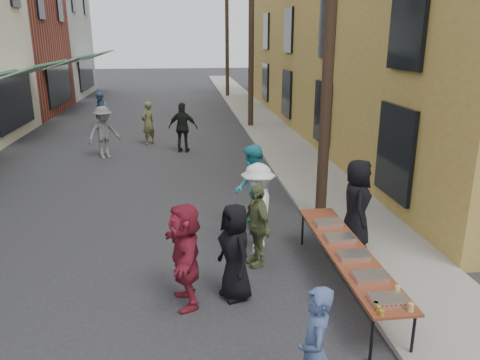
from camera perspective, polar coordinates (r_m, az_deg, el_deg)
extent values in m
plane|color=#28282B|center=(8.47, -13.83, -13.33)|extent=(120.00, 120.00, 0.00)
cube|color=gray|center=(22.98, 3.04, 6.62)|extent=(2.20, 60.00, 0.10)
cube|color=gray|center=(37.93, -24.90, 16.01)|extent=(8.00, 8.00, 9.00)
cube|color=#A28039|center=(23.50, 19.31, 18.10)|extent=(10.00, 28.00, 10.00)
cylinder|color=#2D2116|center=(10.75, 10.97, 18.30)|extent=(0.26, 0.26, 9.00)
cylinder|color=#2D2116|center=(22.49, 1.38, 17.80)|extent=(0.26, 0.26, 9.00)
cylinder|color=#2D2116|center=(34.41, -1.59, 17.55)|extent=(0.26, 0.26, 9.00)
cube|color=maroon|center=(8.24, 12.94, -8.42)|extent=(0.70, 4.00, 0.04)
cylinder|color=black|center=(6.82, 15.77, -18.15)|extent=(0.04, 0.04, 0.71)
cylinder|color=black|center=(7.04, 20.34, -17.38)|extent=(0.04, 0.04, 0.71)
cylinder|color=black|center=(9.95, 7.63, -5.93)|extent=(0.04, 0.04, 0.71)
cylinder|color=black|center=(10.10, 10.84, -5.72)|extent=(0.04, 0.04, 0.71)
cube|color=maroon|center=(6.87, 17.63, -13.73)|extent=(0.50, 0.33, 0.08)
cube|color=#B2B2B7|center=(7.39, 15.57, -11.26)|extent=(0.50, 0.33, 0.08)
cube|color=tan|center=(7.96, 13.69, -8.94)|extent=(0.50, 0.33, 0.08)
cube|color=#B2B2B7|center=(8.56, 12.08, -6.93)|extent=(0.50, 0.33, 0.08)
cube|color=tan|center=(9.17, 10.70, -5.19)|extent=(0.50, 0.33, 0.08)
cylinder|color=#A57F26|center=(6.56, 16.90, -15.27)|extent=(0.07, 0.07, 0.08)
cylinder|color=#A57F26|center=(6.63, 16.56, -14.83)|extent=(0.07, 0.07, 0.08)
cylinder|color=#A57F26|center=(6.71, 16.22, -14.39)|extent=(0.07, 0.07, 0.08)
cylinder|color=tan|center=(6.75, 20.12, -14.39)|extent=(0.08, 0.08, 0.12)
imported|color=black|center=(7.78, -0.61, -8.75)|extent=(0.78, 0.95, 1.66)
imported|color=#42537F|center=(5.67, 9.07, -20.08)|extent=(0.48, 0.65, 1.63)
imported|color=teal|center=(10.36, 1.48, -1.08)|extent=(0.83, 1.02, 1.97)
imported|color=white|center=(9.43, 2.19, -3.40)|extent=(0.86, 1.28, 1.84)
imported|color=#5F6C3E|center=(8.88, 2.08, -5.50)|extent=(0.63, 1.02, 1.62)
imported|color=maroon|center=(7.62, -6.70, -9.06)|extent=(0.70, 1.67, 1.75)
imported|color=black|center=(9.61, 14.03, -2.89)|extent=(0.77, 1.00, 1.84)
imported|color=slate|center=(17.51, -16.26, 5.60)|extent=(1.39, 1.26, 1.87)
imported|color=black|center=(17.82, -6.97, 6.36)|extent=(1.17, 0.69, 1.88)
imported|color=brown|center=(19.37, -11.14, 6.83)|extent=(0.74, 0.75, 1.75)
imported|color=#4B6791|center=(23.39, -16.67, 8.12)|extent=(0.91, 1.01, 1.72)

